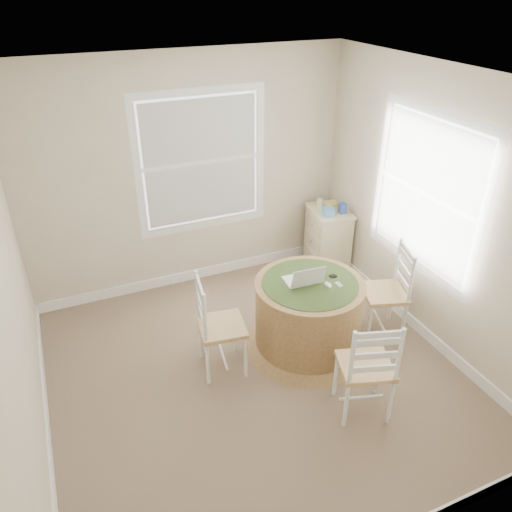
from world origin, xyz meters
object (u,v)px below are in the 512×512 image
chair_left (222,326)px  corner_chest (327,239)px  chair_near (366,366)px  laptop (303,279)px  chair_right (384,292)px  round_table (308,312)px

chair_left → corner_chest: size_ratio=1.23×
chair_near → laptop: (-0.08, 0.94, 0.29)m
chair_near → chair_right: same height
chair_left → corner_chest: (1.82, 1.21, -0.09)m
laptop → corner_chest: laptop is taller
chair_right → corner_chest: bearing=-168.9°
chair_left → chair_right: bearing=-86.2°
chair_near → chair_left: bearing=-29.2°
chair_right → corner_chest: (0.16, 1.35, -0.09)m
chair_left → corner_chest: 2.19m
corner_chest → round_table: bearing=-119.4°
chair_right → laptop: size_ratio=2.81×
chair_right → corner_chest: chair_right is taller
chair_near → chair_right: 1.12m
chair_left → laptop: 0.86m
chair_right → corner_chest: size_ratio=1.23×
chair_left → chair_near: 1.30m
round_table → laptop: size_ratio=3.58×
laptop → corner_chest: size_ratio=0.44×
round_table → laptop: (-0.05, 0.04, 0.36)m
round_table → chair_near: size_ratio=1.27×
chair_near → chair_right: size_ratio=1.00×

